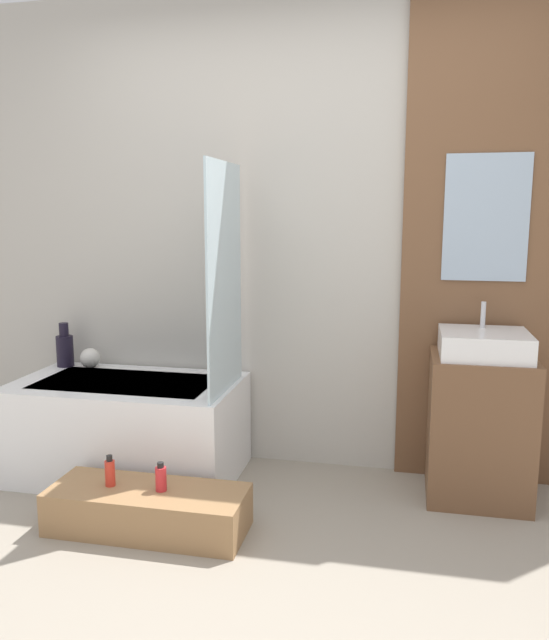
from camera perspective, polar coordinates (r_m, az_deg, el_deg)
The scene contains 12 objects.
ground_plane at distance 2.39m, azimuth -4.72°, elevation -26.81°, with size 12.00×12.00×0.00m, color gray.
wall_tiled_back at distance 3.46m, azimuth 2.64°, elevation 7.70°, with size 4.20×0.06×2.60m, color #B7B2A8.
wall_wood_accent at distance 3.39m, azimuth 18.65°, elevation 7.24°, with size 0.83×0.04×2.60m.
bathtub at distance 3.55m, azimuth -13.23°, elevation -9.55°, with size 1.21×0.69×0.53m.
glass_shower_screen at distance 3.12m, azimuth -4.58°, elevation 3.77°, with size 0.01×0.56×1.15m, color silver.
wooden_step_bench at distance 3.00m, azimuth -11.49°, elevation -16.61°, with size 0.90×0.34×0.20m, color #997047.
vanity_cabinet at distance 3.32m, azimuth 18.21°, elevation -9.33°, with size 0.49×0.44×0.73m, color brown.
sink at distance 3.21m, azimuth 18.62°, elevation -2.09°, with size 0.42×0.39×0.26m.
vase_tall_dark at distance 3.90m, azimuth -18.62°, elevation -2.49°, with size 0.10×0.10×0.26m.
vase_round_light at distance 3.82m, azimuth -16.50°, elevation -3.36°, with size 0.12×0.12×0.12m, color silver.
bottle_soap_primary at distance 3.01m, azimuth -14.81°, elevation -13.30°, with size 0.05×0.05×0.14m.
bottle_soap_secondary at distance 2.91m, azimuth -10.34°, elevation -14.02°, with size 0.05×0.05×0.13m.
Camera 1 is at (0.58, -1.83, 1.42)m, focal length 35.00 mm.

